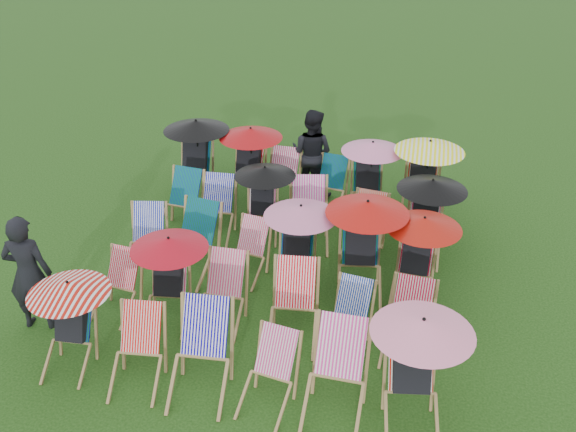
% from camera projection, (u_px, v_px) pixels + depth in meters
% --- Properties ---
extents(ground, '(100.00, 100.00, 0.00)m').
position_uv_depth(ground, '(275.00, 282.00, 9.44)').
color(ground, black).
rests_on(ground, ground).
extents(deckchair_0, '(0.98, 1.03, 1.16)m').
position_uv_depth(deckchair_0, '(68.00, 324.00, 7.64)').
color(deckchair_0, olive).
rests_on(deckchair_0, ground).
extents(deckchair_1, '(0.67, 0.87, 0.89)m').
position_uv_depth(deckchair_1, '(136.00, 352.00, 7.46)').
color(deckchair_1, olive).
rests_on(deckchair_1, ground).
extents(deckchair_2, '(0.74, 0.99, 1.03)m').
position_uv_depth(deckchair_2, '(200.00, 355.00, 7.31)').
color(deckchair_2, olive).
rests_on(deckchair_2, ground).
extents(deckchair_3, '(0.69, 0.86, 0.84)m').
position_uv_depth(deckchair_3, '(268.00, 375.00, 7.16)').
color(deckchair_3, olive).
rests_on(deckchair_3, ground).
extents(deckchair_4, '(0.71, 0.97, 1.02)m').
position_uv_depth(deckchair_4, '(336.00, 377.00, 7.02)').
color(deckchair_4, olive).
rests_on(deckchair_4, ground).
extents(deckchair_5, '(1.11, 1.19, 1.31)m').
position_uv_depth(deckchair_5, '(415.00, 371.00, 6.83)').
color(deckchair_5, olive).
rests_on(deckchair_5, ground).
extents(deckchair_6, '(0.63, 0.81, 0.82)m').
position_uv_depth(deckchair_6, '(116.00, 286.00, 8.65)').
color(deckchair_6, olive).
rests_on(deckchair_6, ground).
extents(deckchair_7, '(1.02, 1.09, 1.21)m').
position_uv_depth(deckchair_7, '(168.00, 279.00, 8.41)').
color(deckchair_7, olive).
rests_on(deckchair_7, ground).
extents(deckchair_8, '(0.61, 0.85, 0.91)m').
position_uv_depth(deckchair_8, '(221.00, 294.00, 8.42)').
color(deckchair_8, olive).
rests_on(deckchair_8, ground).
extents(deckchair_9, '(0.73, 0.95, 0.97)m').
position_uv_depth(deckchair_9, '(294.00, 306.00, 8.14)').
color(deckchair_9, olive).
rests_on(deckchair_9, ground).
extents(deckchair_10, '(0.66, 0.83, 0.81)m').
position_uv_depth(deckchair_10, '(348.00, 318.00, 8.06)').
color(deckchair_10, olive).
rests_on(deckchair_10, ground).
extents(deckchair_11, '(0.68, 0.88, 0.90)m').
position_uv_depth(deckchair_11, '(409.00, 324.00, 7.90)').
color(deckchair_11, olive).
rests_on(deckchair_11, ground).
extents(deckchair_12, '(0.73, 0.91, 0.89)m').
position_uv_depth(deckchair_12, '(146.00, 240.00, 9.61)').
color(deckchair_12, olive).
rests_on(deckchair_12, ground).
extents(deckchair_13, '(0.82, 1.03, 1.02)m').
position_uv_depth(deckchair_13, '(191.00, 243.00, 9.42)').
color(deckchair_13, olive).
rests_on(deckchair_13, ground).
extents(deckchair_14, '(0.68, 0.84, 0.82)m').
position_uv_depth(deckchair_14, '(247.00, 252.00, 9.40)').
color(deckchair_14, olive).
rests_on(deckchair_14, ground).
extents(deckchair_15, '(1.05, 1.12, 1.25)m').
position_uv_depth(deckchair_15, '(297.00, 245.00, 9.08)').
color(deckchair_15, olive).
rests_on(deckchair_15, ground).
extents(deckchair_16, '(1.16, 1.25, 1.38)m').
position_uv_depth(deckchair_16, '(362.00, 246.00, 8.94)').
color(deckchair_16, olive).
rests_on(deckchair_16, ground).
extents(deckchair_17, '(1.03, 1.09, 1.23)m').
position_uv_depth(deckchair_17, '(417.00, 257.00, 8.84)').
color(deckchair_17, olive).
rests_on(deckchair_17, ground).
extents(deckchair_18, '(0.72, 0.94, 0.95)m').
position_uv_depth(deckchair_18, '(179.00, 203.00, 10.54)').
color(deckchair_18, olive).
rests_on(deckchair_18, ground).
extents(deckchair_19, '(0.64, 0.88, 0.93)m').
position_uv_depth(deckchair_19, '(215.00, 209.00, 10.39)').
color(deckchair_19, olive).
rests_on(deckchair_19, ground).
extents(deckchair_20, '(0.99, 1.06, 1.17)m').
position_uv_depth(deckchair_20, '(263.00, 200.00, 10.33)').
color(deckchair_20, olive).
rests_on(deckchair_20, ground).
extents(deckchair_21, '(0.82, 1.02, 1.00)m').
position_uv_depth(deckchair_21, '(309.00, 215.00, 10.16)').
color(deckchair_21, olive).
rests_on(deckchair_21, ground).
extents(deckchair_22, '(0.72, 0.91, 0.89)m').
position_uv_depth(deckchair_22, '(365.00, 227.00, 9.95)').
color(deckchair_22, olive).
rests_on(deckchair_22, ground).
extents(deckchair_23, '(1.06, 1.10, 1.26)m').
position_uv_depth(deckchair_23, '(426.00, 217.00, 9.76)').
color(deckchair_23, olive).
rests_on(deckchair_23, ground).
extents(deckchair_24, '(1.17, 1.25, 1.39)m').
position_uv_depth(deckchair_24, '(194.00, 157.00, 11.52)').
color(deckchair_24, olive).
rests_on(deckchair_24, ground).
extents(deckchair_25, '(1.12, 1.16, 1.33)m').
position_uv_depth(deckchair_25, '(248.00, 163.00, 11.37)').
color(deckchair_25, olive).
rests_on(deckchair_25, ground).
extents(deckchair_26, '(0.68, 0.91, 0.94)m').
position_uv_depth(deckchair_26, '(280.00, 180.00, 11.31)').
color(deckchair_26, olive).
rests_on(deckchair_26, ground).
extents(deckchair_27, '(0.70, 0.88, 0.87)m').
position_uv_depth(deckchair_27, '(329.00, 185.00, 11.20)').
color(deckchair_27, olive).
rests_on(deckchair_27, ground).
extents(deckchair_28, '(1.06, 1.15, 1.26)m').
position_uv_depth(deckchair_28, '(369.00, 176.00, 10.99)').
color(deckchair_28, olive).
rests_on(deckchair_28, ground).
extents(deckchair_29, '(1.16, 1.21, 1.38)m').
position_uv_depth(deckchair_29, '(423.00, 179.00, 10.75)').
color(deckchair_29, olive).
rests_on(deckchair_29, ground).
extents(person_left, '(0.66, 0.50, 1.66)m').
position_uv_depth(person_left, '(29.00, 273.00, 8.18)').
color(person_left, black).
rests_on(person_left, ground).
extents(person_rear, '(0.93, 0.81, 1.63)m').
position_uv_depth(person_rear, '(312.00, 153.00, 11.47)').
color(person_rear, black).
rests_on(person_rear, ground).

